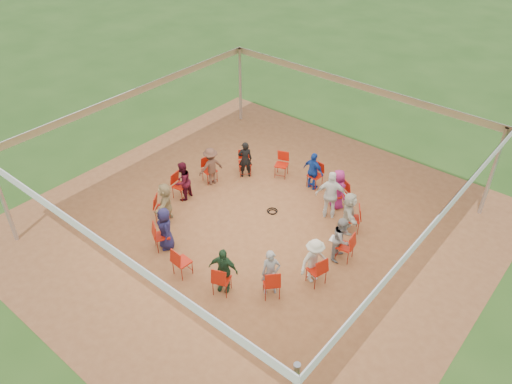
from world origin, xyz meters
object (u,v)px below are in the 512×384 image
Objects in this scene: chair_11 at (222,279)px; person_seated_11 at (314,261)px; chair_7 at (180,186)px; chair_2 at (340,194)px; chair_8 at (163,209)px; laptop at (336,238)px; person_seated_1 at (349,213)px; person_seated_0 at (342,239)px; person_seated_10 at (271,273)px; chair_10 at (182,262)px; chair_9 at (162,236)px; person_seated_6 at (183,181)px; standing_person at (331,195)px; cable_coil at (272,211)px; person_seated_5 at (211,166)px; person_seated_9 at (223,270)px; chair_1 at (352,219)px; person_seated_3 at (313,171)px; chair_6 at (209,170)px; person_seated_4 at (245,160)px; chair_4 at (282,165)px; chair_0 at (345,246)px; chair_5 at (245,163)px; chair_13 at (317,270)px; chair_12 at (271,283)px; person_seated_8 at (165,229)px; person_seated_7 at (166,203)px; person_seated_2 at (338,189)px; chair_3 at (315,176)px.

chair_11 is 2.44m from person_seated_11.
person_seated_11 is (5.44, -0.33, 0.23)m from chair_7.
chair_2 is 5.57m from chair_8.
chair_7 is at bearing 90.00° from laptop.
person_seated_0 is at bearing 167.14° from person_seated_1.
chair_10 is at bearing 156.84° from person_seated_10.
chair_2 is at bearing 90.00° from chair_9.
person_seated_6 is 0.83× the size of standing_person.
cable_coil is at bearing 72.33° from person_seated_0.
person_seated_9 is at bearing 64.29° from person_seated_5.
chair_7 is at bearing 77.14° from chair_1.
person_seated_3 is at bearing 127.59° from chair_7.
person_seated_5 is (0.11, -0.03, 0.23)m from chair_6.
person_seated_9 is (3.04, -4.38, 0.00)m from person_seated_4.
chair_4 is 3.56m from chair_7.
chair_10 is at bearing 128.57° from chair_0.
chair_10 is 1.00× the size of chair_11.
person_seated_10 is at bearing 90.00° from chair_5.
chair_6 and chair_10 have the same top height.
person_seated_0 reaches higher than chair_13.
chair_12 is at bearing 156.84° from person_seated_0.
person_seated_8 is 1.00× the size of person_seated_9.
chair_9 is 4.89m from laptop.
person_seated_6 is (-4.10, -2.92, 0.23)m from chair_2.
person_seated_5 is at bearing 64.29° from person_seated_1.
standing_person reaches higher than chair_8.
person_seated_11 is at bearing 77.14° from person_seated_6.
chair_1 is 0.67× the size of person_seated_11.
chair_4 is at bearing 90.00° from person_seated_9.
standing_person is (3.70, 3.37, 0.13)m from person_seated_7.
chair_10 is 0.67× the size of person_seated_4.
chair_11 is at bearing 154.29° from chair_13.
person_seated_2 is 1.00× the size of person_seated_6.
chair_11 is at bearing 129.55° from person_seated_1.
person_seated_6 is 3.60× the size of cable_coil.
chair_12 is (0.71, -4.41, 0.00)m from chair_2.
person_seated_10 is (1.83, -4.69, 0.23)m from chair_3.
person_seated_0 is 2.37m from person_seated_2.
person_seated_5 is (-0.28, 2.41, 0.23)m from chair_8.
person_seated_0 is 1.00× the size of person_seated_7.
chair_2 is 5.14m from chair_11.
person_seated_11 reaches higher than chair_8.
person_seated_8 reaches higher than chair_10.
chair_4 is at bearing 23.16° from person_seated_2.
chair_3 is 0.67× the size of person_seated_5.
person_seated_9 is at bearing 139.89° from chair_0.
chair_9 is at bearing 51.43° from chair_5.
chair_1 is 0.67× the size of person_seated_4.
chair_9 is 0.67× the size of person_seated_7.
laptop is (4.56, -1.44, -0.05)m from person_seated_4.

